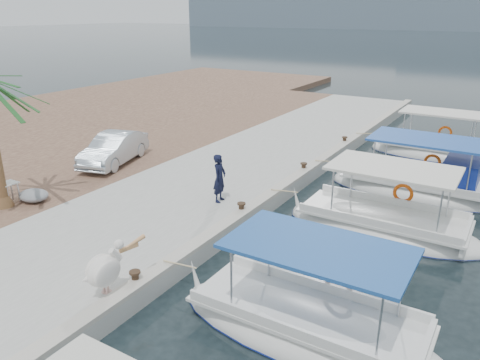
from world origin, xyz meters
name	(u,v)px	position (x,y,z in m)	size (l,w,h in m)	color
ground	(226,247)	(0.00, 0.00, 0.00)	(400.00, 400.00, 0.00)	black
concrete_quay	(230,175)	(-3.00, 5.00, 0.25)	(6.00, 40.00, 0.50)	#A2A29D
quay_curb	(291,180)	(-0.22, 5.00, 0.56)	(0.44, 40.00, 0.12)	#AFA99B
cobblestone_strip	(141,157)	(-8.00, 5.00, 0.25)	(4.00, 40.00, 0.50)	brown
land_backing	(11,131)	(-18.00, 5.00, 0.24)	(16.00, 60.00, 0.48)	brown
fishing_caique_b	(306,329)	(3.75, -2.50, 0.12)	(6.32, 2.32, 2.83)	silver
fishing_caique_c	(382,228)	(3.77, 3.51, 0.12)	(6.37, 2.52, 2.83)	silver
fishing_caique_d	(419,189)	(4.07, 7.60, 0.19)	(6.75, 2.57, 2.83)	silver
fishing_caique_e	(432,154)	(3.60, 13.21, 0.13)	(6.02, 2.27, 2.83)	silver
mooring_bollards	(241,207)	(-0.35, 1.50, 0.69)	(0.28, 20.28, 0.33)	black
pelican	(105,269)	(-0.59, -4.17, 1.15)	(0.75, 1.64, 1.26)	tan
fisherman	(220,178)	(-1.49, 1.93, 1.35)	(0.62, 0.40, 1.69)	black
parked_car	(114,149)	(-7.78, 3.15, 1.15)	(1.38, 3.96, 1.31)	silver
tarp_bundle	(34,195)	(-7.05, -1.43, 0.70)	(1.10, 0.90, 0.40)	gray
folding_table	(9,188)	(-7.60, -1.94, 1.02)	(0.55, 0.55, 0.73)	silver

